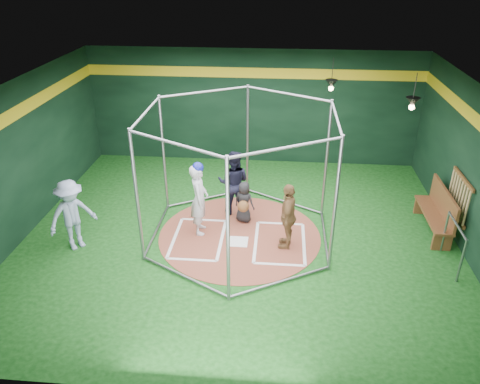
# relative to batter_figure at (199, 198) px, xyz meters

# --- Properties ---
(room_shell) EXTENTS (10.10, 9.10, 3.53)m
(room_shell) POSITION_rel_batter_figure_xyz_m (0.95, -0.08, 0.85)
(room_shell) COLOR #0D3D0E
(room_shell) RESTS_ON ground
(clay_disc) EXTENTS (3.80, 3.80, 0.01)m
(clay_disc) POSITION_rel_batter_figure_xyz_m (0.95, -0.09, -0.90)
(clay_disc) COLOR brown
(clay_disc) RESTS_ON ground
(home_plate) EXTENTS (0.43, 0.43, 0.01)m
(home_plate) POSITION_rel_batter_figure_xyz_m (0.95, -0.39, -0.88)
(home_plate) COLOR white
(home_plate) RESTS_ON clay_disc
(batter_box_left) EXTENTS (1.17, 1.77, 0.01)m
(batter_box_left) POSITION_rel_batter_figure_xyz_m (-0.00, -0.34, -0.89)
(batter_box_left) COLOR white
(batter_box_left) RESTS_ON clay_disc
(batter_box_right) EXTENTS (1.17, 1.77, 0.01)m
(batter_box_right) POSITION_rel_batter_figure_xyz_m (1.90, -0.34, -0.89)
(batter_box_right) COLOR white
(batter_box_right) RESTS_ON clay_disc
(batting_cage) EXTENTS (4.05, 4.67, 3.00)m
(batting_cage) POSITION_rel_batter_figure_xyz_m (0.95, -0.09, 0.60)
(batting_cage) COLOR gray
(batting_cage) RESTS_ON ground
(bat_rack) EXTENTS (0.07, 1.25, 0.98)m
(bat_rack) POSITION_rel_batter_figure_xyz_m (5.87, 0.31, 0.15)
(bat_rack) COLOR brown
(bat_rack) RESTS_ON room_shell
(pendant_lamp_near) EXTENTS (0.34, 0.34, 0.90)m
(pendant_lamp_near) POSITION_rel_batter_figure_xyz_m (3.15, 3.51, 1.84)
(pendant_lamp_near) COLOR black
(pendant_lamp_near) RESTS_ON room_shell
(pendant_lamp_far) EXTENTS (0.34, 0.34, 0.90)m
(pendant_lamp_far) POSITION_rel_batter_figure_xyz_m (4.95, 1.91, 1.84)
(pendant_lamp_far) COLOR black
(pendant_lamp_far) RESTS_ON room_shell
(batter_figure) EXTENTS (0.48, 0.67, 1.79)m
(batter_figure) POSITION_rel_batter_figure_xyz_m (0.00, 0.00, 0.00)
(batter_figure) COLOR silver
(batter_figure) RESTS_ON clay_disc
(visitor_leopard) EXTENTS (0.49, 0.95, 1.55)m
(visitor_leopard) POSITION_rel_batter_figure_xyz_m (2.05, -0.43, -0.12)
(visitor_leopard) COLOR #A57846
(visitor_leopard) RESTS_ON clay_disc
(catcher_figure) EXTENTS (0.60, 0.64, 1.05)m
(catcher_figure) POSITION_rel_batter_figure_xyz_m (1.00, 0.56, -0.36)
(catcher_figure) COLOR black
(catcher_figure) RESTS_ON clay_disc
(umpire) EXTENTS (0.85, 0.68, 1.67)m
(umpire) POSITION_rel_batter_figure_xyz_m (0.70, 1.00, -0.06)
(umpire) COLOR black
(umpire) RESTS_ON clay_disc
(bystander_blue) EXTENTS (1.18, 1.20, 1.66)m
(bystander_blue) POSITION_rel_batter_figure_xyz_m (-2.67, -0.90, -0.07)
(bystander_blue) COLOR #91A0C0
(bystander_blue) RESTS_ON ground
(dugout_bench) EXTENTS (0.43, 1.86, 1.09)m
(dugout_bench) POSITION_rel_batter_figure_xyz_m (5.58, 0.55, -0.35)
(dugout_bench) COLOR brown
(dugout_bench) RESTS_ON ground
(steel_railing) EXTENTS (0.05, 1.16, 1.00)m
(steel_railing) POSITION_rel_batter_figure_xyz_m (5.50, -0.86, -0.23)
(steel_railing) COLOR gray
(steel_railing) RESTS_ON ground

